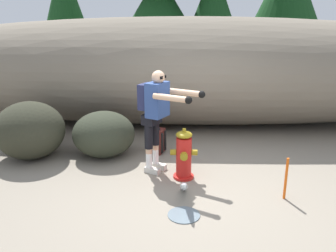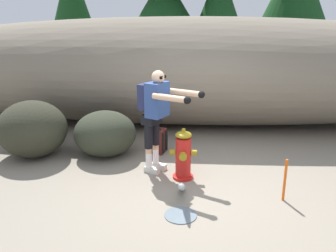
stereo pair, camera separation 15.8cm
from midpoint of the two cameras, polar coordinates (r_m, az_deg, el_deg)
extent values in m
cube|color=gray|center=(5.31, 2.64, -10.10)|extent=(56.00, 56.00, 0.04)
ellipsoid|color=#756B5B|center=(8.31, 2.61, 8.85)|extent=(16.94, 3.20, 2.43)
cylinder|color=red|center=(5.61, 1.70, -8.09)|extent=(0.32, 0.32, 0.04)
cylinder|color=red|center=(5.47, 1.73, -4.98)|extent=(0.24, 0.24, 0.62)
ellipsoid|color=#9E8419|center=(5.35, 1.76, -1.42)|extent=(0.25, 0.25, 0.10)
cylinder|color=#9E8419|center=(5.33, 1.77, -0.66)|extent=(0.06, 0.06, 0.05)
cylinder|color=#9E8419|center=(5.45, 0.01, -4.24)|extent=(0.09, 0.09, 0.09)
cylinder|color=#9E8419|center=(5.45, 3.46, -4.28)|extent=(0.09, 0.09, 0.09)
cylinder|color=#9E8419|center=(5.29, 1.72, -4.90)|extent=(0.11, 0.09, 0.11)
ellipsoid|color=silver|center=(4.97, 1.64, -9.74)|extent=(0.10, 0.99, 0.60)
cylinder|color=slate|center=(4.63, 1.56, -14.12)|extent=(0.41, 0.41, 0.01)
cube|color=beige|center=(5.91, -2.28, -6.45)|extent=(0.28, 0.21, 0.09)
cylinder|color=white|center=(5.88, -2.79, -4.86)|extent=(0.10, 0.10, 0.24)
cylinder|color=#DBAD89|center=(5.82, -2.82, -3.38)|extent=(0.10, 0.10, 0.08)
cylinder|color=black|center=(5.74, -2.85, -1.05)|extent=(0.13, 0.13, 0.41)
cube|color=beige|center=(5.76, -3.34, -7.14)|extent=(0.28, 0.21, 0.09)
cylinder|color=white|center=(5.72, -3.87, -5.50)|extent=(0.10, 0.10, 0.24)
cylinder|color=#DBAD89|center=(5.66, -3.91, -3.99)|extent=(0.10, 0.10, 0.08)
cylinder|color=black|center=(5.58, -3.96, -1.60)|extent=(0.13, 0.13, 0.41)
cube|color=black|center=(5.58, -3.44, 1.18)|extent=(0.33, 0.38, 0.16)
cube|color=#2D4784|center=(5.45, -2.55, 4.25)|extent=(0.38, 0.43, 0.54)
cube|color=#23284C|center=(5.55, -4.31, 4.75)|extent=(0.27, 0.32, 0.40)
sphere|color=#DBAD89|center=(5.37, -2.42, 7.86)|extent=(0.20, 0.20, 0.20)
cube|color=black|center=(5.32, -1.64, 7.84)|extent=(0.09, 0.14, 0.04)
cylinder|color=#DBAD89|center=(5.43, 2.00, 5.39)|extent=(0.56, 0.35, 0.09)
sphere|color=black|center=(5.31, 4.59, 5.08)|extent=(0.11, 0.11, 0.11)
cylinder|color=#DBAD89|center=(5.05, -0.35, 4.51)|extent=(0.56, 0.35, 0.09)
sphere|color=black|center=(4.92, 2.38, 4.17)|extent=(0.11, 0.11, 0.11)
cube|color=#511E19|center=(6.54, -2.34, -2.45)|extent=(0.28, 0.34, 0.44)
cube|color=#511E19|center=(6.60, -3.39, -2.86)|extent=(0.12, 0.22, 0.20)
torus|color=black|center=(6.46, -2.37, -0.44)|extent=(0.10, 0.10, 0.02)
cube|color=black|center=(6.43, -1.64, -2.79)|extent=(0.04, 0.06, 0.37)
cube|color=black|center=(6.57, -1.15, -2.33)|extent=(0.04, 0.06, 0.37)
ellipsoid|color=#2E2F22|center=(6.72, -21.96, -0.62)|extent=(1.71, 1.72, 1.01)
ellipsoid|color=#2F3325|center=(6.44, -11.00, -1.28)|extent=(1.13, 1.07, 0.82)
cylinder|color=#47331E|center=(14.42, -15.90, 10.01)|extent=(0.22, 0.22, 1.57)
cylinder|color=#47331E|center=(11.48, -1.82, 8.45)|extent=(0.35, 0.35, 1.36)
cone|color=#143D19|center=(11.35, -1.92, 17.65)|extent=(2.94, 2.94, 2.31)
cylinder|color=#47331E|center=(11.32, 6.46, 7.66)|extent=(0.26, 0.26, 1.14)
cone|color=#143D19|center=(11.17, 6.81, 17.49)|extent=(2.13, 2.13, 2.73)
cylinder|color=#47331E|center=(13.46, 17.34, 9.16)|extent=(0.35, 0.35, 1.45)
cylinder|color=#E55914|center=(5.11, 17.60, -8.08)|extent=(0.04, 0.04, 0.60)
camera|label=1|loc=(0.08, -90.80, -0.25)|focal=37.90mm
camera|label=2|loc=(0.08, 89.20, 0.25)|focal=37.90mm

